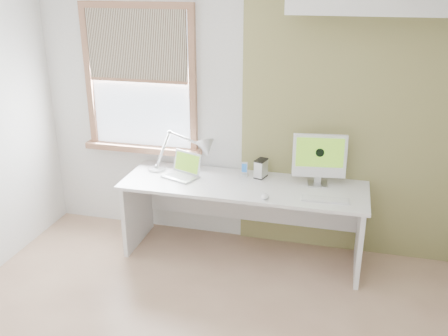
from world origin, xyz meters
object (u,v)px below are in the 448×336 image
(desk_lamp, at_px, (197,151))
(external_drive, at_px, (261,168))
(desk, at_px, (244,201))
(laptop, at_px, (183,171))
(imac, at_px, (319,157))

(desk_lamp, distance_m, external_drive, 0.63)
(desk, relative_size, external_drive, 12.60)
(desk_lamp, relative_size, external_drive, 4.14)
(desk, bearing_deg, desk_lamp, 164.88)
(desk, bearing_deg, laptop, -178.83)
(desk, relative_size, imac, 4.62)
(desk_lamp, height_order, imac, imac)
(desk_lamp, bearing_deg, desk, -15.12)
(imac, bearing_deg, laptop, -174.50)
(desk_lamp, distance_m, imac, 1.14)
(laptop, height_order, imac, imac)
(desk, xyz_separation_m, desk_lamp, (-0.49, 0.13, 0.40))
(desk, distance_m, laptop, 0.63)
(desk, distance_m, imac, 0.80)
(laptop, bearing_deg, desk_lamp, 58.59)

